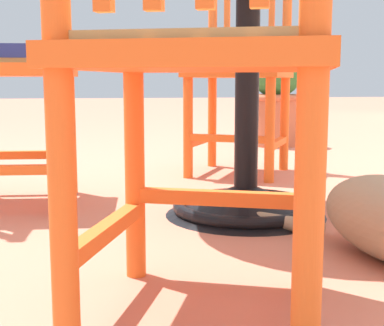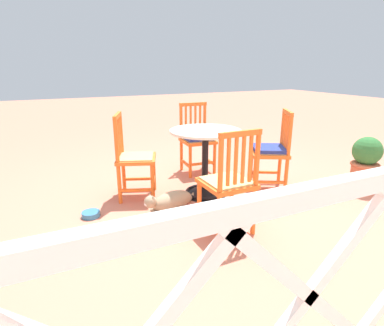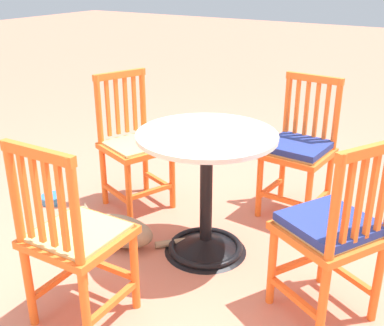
# 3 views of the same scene
# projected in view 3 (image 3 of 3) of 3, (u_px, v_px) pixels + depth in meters

# --- Properties ---
(ground_plane) EXTENTS (24.00, 24.00, 0.00)m
(ground_plane) POSITION_uv_depth(u_px,v_px,m) (217.00, 255.00, 2.77)
(ground_plane) COLOR #C6755B
(cafe_table) EXTENTS (0.76, 0.76, 0.73)m
(cafe_table) POSITION_uv_depth(u_px,v_px,m) (206.00, 208.00, 2.71)
(cafe_table) COLOR black
(cafe_table) RESTS_ON ground_plane
(orange_chair_facing_out) EXTENTS (0.41, 0.41, 0.91)m
(orange_chair_facing_out) POSITION_uv_depth(u_px,v_px,m) (74.00, 239.00, 2.11)
(orange_chair_facing_out) COLOR orange
(orange_chair_facing_out) RESTS_ON ground_plane
(orange_chair_tucked_in) EXTENTS (0.54, 0.54, 0.91)m
(orange_chair_tucked_in) POSITION_uv_depth(u_px,v_px,m) (332.00, 232.00, 2.14)
(orange_chair_tucked_in) COLOR orange
(orange_chair_tucked_in) RESTS_ON ground_plane
(orange_chair_by_planter) EXTENTS (0.43, 0.43, 0.91)m
(orange_chair_by_planter) POSITION_uv_depth(u_px,v_px,m) (299.00, 150.00, 3.09)
(orange_chair_by_planter) COLOR orange
(orange_chair_by_planter) RESTS_ON ground_plane
(orange_chair_at_corner) EXTENTS (0.52, 0.52, 0.91)m
(orange_chair_at_corner) POSITION_uv_depth(u_px,v_px,m) (134.00, 146.00, 3.21)
(orange_chair_at_corner) COLOR orange
(orange_chair_at_corner) RESTS_ON ground_plane
(tabby_cat) EXTENTS (0.69, 0.40, 0.23)m
(tabby_cat) POSITION_uv_depth(u_px,v_px,m) (113.00, 230.00, 2.85)
(tabby_cat) COLOR #9E896B
(tabby_cat) RESTS_ON ground_plane
(pet_water_bowl) EXTENTS (0.17, 0.17, 0.05)m
(pet_water_bowl) POSITION_uv_depth(u_px,v_px,m) (53.00, 199.00, 3.38)
(pet_water_bowl) COLOR teal
(pet_water_bowl) RESTS_ON ground_plane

